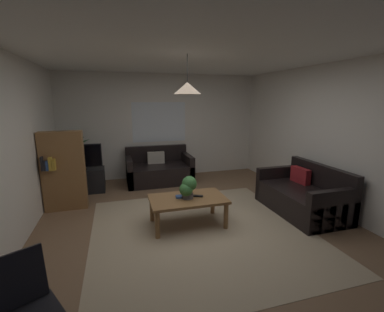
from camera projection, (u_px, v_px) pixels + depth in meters
floor at (197, 226)px, 4.11m from camera, size 4.85×5.76×0.02m
rug at (201, 231)px, 3.92m from camera, size 3.15×3.17×0.01m
wall_back at (163, 126)px, 6.57m from camera, size 4.97×0.06×2.54m
wall_left at (4, 155)px, 3.16m from camera, size 0.06×5.76×2.54m
wall_right at (334, 138)px, 4.52m from camera, size 0.06×5.76×2.54m
ceiling at (198, 52)px, 3.57m from camera, size 4.85×5.76×0.02m
window_pane at (159, 122)px, 6.49m from camera, size 1.32×0.01×0.97m
couch_under_window at (159, 171)px, 6.22m from camera, size 1.49×0.90×0.82m
couch_right_side at (303, 197)px, 4.57m from camera, size 0.90×1.52×0.82m
coffee_table at (188, 202)px, 4.06m from camera, size 1.16×0.69×0.45m
book_on_table_0 at (180, 197)px, 4.06m from camera, size 0.14×0.13×0.02m
remote_on_table_0 at (198, 196)px, 4.09m from camera, size 0.17×0.11×0.02m
potted_plant_on_table at (188, 187)px, 3.99m from camera, size 0.28×0.25×0.34m
tv_stand at (82, 181)px, 5.54m from camera, size 0.90×0.44×0.50m
tv at (80, 157)px, 5.41m from camera, size 0.85×0.16×0.53m
potted_palm_corner at (74, 160)px, 5.88m from camera, size 0.85×0.84×1.25m
bookshelf_corner at (63, 171)px, 4.59m from camera, size 0.70×0.31×1.40m
folding_chair at (25, 307)px, 1.84m from camera, size 0.54×0.55×0.87m
pendant_lamp at (187, 88)px, 3.70m from camera, size 0.40×0.40×0.54m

